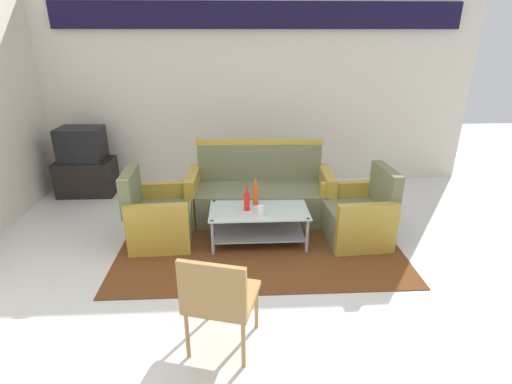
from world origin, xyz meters
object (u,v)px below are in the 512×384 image
couch (260,194)px  coffee_table (259,220)px  armchair_left (159,218)px  television (81,144)px  bottle_red (247,201)px  wicker_chair (219,296)px  cup (261,210)px  armchair_right (359,217)px  bottle_orange (256,195)px  tv_stand (87,177)px

couch → coffee_table: couch is taller
armchair_left → television: size_ratio=1.38×
armchair_left → bottle_red: 1.03m
television → wicker_chair: 3.87m
armchair_left → coffee_table: bearing=82.7°
coffee_table → bottle_red: (-0.13, -0.01, 0.25)m
bottle_red → cup: (0.15, -0.12, -0.06)m
armchair_left → bottle_red: armchair_left is taller
armchair_left → armchair_right: same height
armchair_left → wicker_chair: bearing=20.8°
bottle_orange → armchair_left: bearing=-177.4°
bottle_orange → couch: bearing=81.1°
couch → cup: (-0.04, -0.79, 0.14)m
coffee_table → bottle_orange: bottle_orange is taller
tv_stand → wicker_chair: bearing=-57.4°
armchair_left → wicker_chair: 1.91m
armchair_left → wicker_chair: (0.75, -1.74, 0.21)m
cup → armchair_left: bearing=169.0°
bottle_orange → wicker_chair: 1.82m
bottle_red → tv_stand: (-2.33, 1.62, -0.26)m
bottle_red → coffee_table: bearing=5.1°
bottle_orange → tv_stand: 2.85m
wicker_chair → bottle_orange: bearing=94.5°
bottle_orange → cup: size_ratio=3.06×
armchair_left → television: (-1.33, 1.51, 0.47)m
bottle_orange → armchair_right: bearing=-6.5°
couch → wicker_chair: bearing=81.4°
television → tv_stand: bearing=90.0°
armchair_right → bottle_red: 1.30m
tv_stand → television: size_ratio=1.30×
armchair_right → couch: bearing=55.3°
armchair_right → wicker_chair: 2.26m
tv_stand → television: 0.50m
tv_stand → wicker_chair: size_ratio=0.95×
bottle_red → cup: bearing=-38.3°
tv_stand → bottle_orange: bearing=-31.0°
bottle_red → television: bearing=145.2°
couch → bottle_orange: (-0.08, -0.52, 0.21)m
television → wicker_chair: (2.08, -3.25, -0.27)m
armchair_right → cup: armchair_right is taller
coffee_table → wicker_chair: size_ratio=1.31×
armchair_left → armchair_right: bearing=85.2°
tv_stand → television: bearing=87.6°
armchair_right → wicker_chair: (-1.53, -1.65, 0.21)m
bottle_red → television: (-2.33, 1.62, 0.24)m
tv_stand → television: (0.00, 0.00, 0.50)m
cup → armchair_right: bearing=7.0°
couch → wicker_chair: couch is taller
bottle_orange → tv_stand: bottle_orange is taller
wicker_chair → bottle_red: bearing=97.0°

